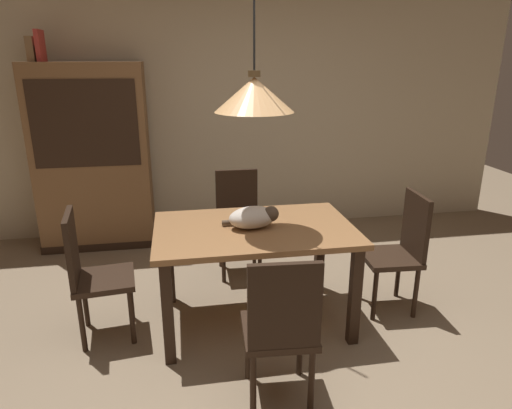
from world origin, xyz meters
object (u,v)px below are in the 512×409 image
at_px(pendant_lamp, 254,94).
at_px(book_red_tall, 40,46).
at_px(chair_left_side, 91,271).
at_px(book_brown_thick, 33,49).
at_px(hutch_bookcase, 94,162).
at_px(chair_far_back, 238,217).
at_px(chair_right_side, 400,247).
at_px(cat_sleeping, 254,217).
at_px(dining_table, 254,240).
at_px(chair_near_front, 281,326).

height_order(pendant_lamp, book_red_tall, pendant_lamp).
xyz_separation_m(chair_left_side, pendant_lamp, (1.13, 0.01, 1.15)).
distance_m(book_brown_thick, book_red_tall, 0.07).
bearing_deg(book_red_tall, pendant_lamp, -45.67).
relative_size(hutch_bookcase, book_brown_thick, 7.71).
bearing_deg(book_brown_thick, chair_far_back, -25.97).
bearing_deg(chair_left_side, chair_right_side, 0.11).
bearing_deg(cat_sleeping, chair_far_back, 89.72).
bearing_deg(hutch_bookcase, dining_table, -52.19).
distance_m(cat_sleeping, hutch_bookcase, 2.20).
bearing_deg(book_red_tall, chair_far_back, -26.85).
height_order(book_brown_thick, book_red_tall, book_red_tall).
bearing_deg(pendant_lamp, cat_sleeping, -118.56).
height_order(chair_far_back, book_red_tall, book_red_tall).
bearing_deg(book_red_tall, chair_left_side, -71.89).
distance_m(chair_far_back, pendant_lamp, 1.45).
relative_size(chair_left_side, book_red_tall, 3.32).
bearing_deg(chair_far_back, chair_near_front, -90.22).
bearing_deg(dining_table, chair_left_side, -179.56).
bearing_deg(pendant_lamp, dining_table, -53.13).
xyz_separation_m(chair_left_side, book_brown_thick, (-0.64, 1.75, 1.45)).
xyz_separation_m(cat_sleeping, pendant_lamp, (0.00, 0.01, 0.84)).
relative_size(pendant_lamp, book_red_tall, 4.64).
xyz_separation_m(chair_near_front, hutch_bookcase, (-1.34, 2.62, 0.38)).
height_order(chair_near_front, cat_sleeping, chair_near_front).
height_order(chair_right_side, cat_sleeping, chair_right_side).
bearing_deg(book_brown_thick, chair_near_front, -56.07).
xyz_separation_m(chair_near_front, pendant_lamp, (0.01, 0.88, 1.15)).
xyz_separation_m(chair_right_side, book_red_tall, (-2.83, 1.74, 1.48)).
xyz_separation_m(dining_table, chair_left_side, (-1.13, -0.01, -0.14)).
relative_size(chair_far_back, book_red_tall, 3.32).
xyz_separation_m(chair_near_front, book_red_tall, (-1.69, 2.62, 1.48)).
bearing_deg(pendant_lamp, hutch_bookcase, 127.81).
bearing_deg(book_red_tall, hutch_bookcase, -0.24).
height_order(chair_right_side, book_brown_thick, book_brown_thick).
height_order(dining_table, book_brown_thick, book_brown_thick).
bearing_deg(pendant_lamp, chair_far_back, 89.92).
xyz_separation_m(chair_far_back, pendant_lamp, (-0.00, -0.88, 1.15)).
bearing_deg(book_red_tall, book_brown_thick, 180.00).
bearing_deg(book_red_tall, dining_table, -45.67).
distance_m(chair_right_side, book_brown_thick, 3.68).
height_order(chair_left_side, book_brown_thick, book_brown_thick).
relative_size(chair_far_back, hutch_bookcase, 0.50).
xyz_separation_m(chair_left_side, cat_sleeping, (1.12, 0.00, 0.32)).
bearing_deg(book_red_tall, chair_right_side, -31.66).
bearing_deg(chair_far_back, dining_table, -90.08).
relative_size(cat_sleeping, pendant_lamp, 0.31).
bearing_deg(chair_far_back, cat_sleeping, -90.28).
bearing_deg(book_brown_thick, dining_table, -44.56).
bearing_deg(chair_near_front, chair_left_side, 142.24).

